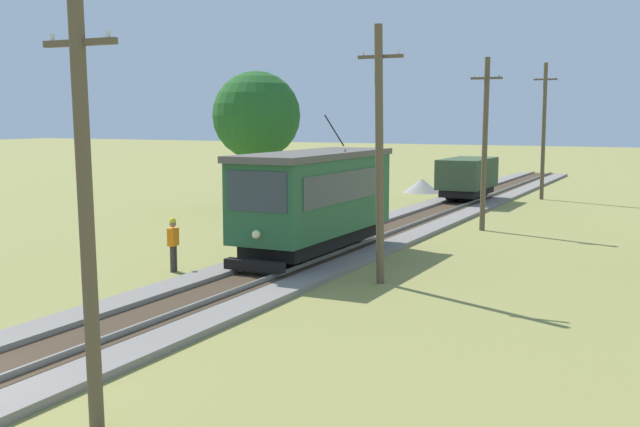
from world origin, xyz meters
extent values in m
cube|color=#235633|center=(0.00, 15.42, 2.30)|extent=(2.50, 8.00, 2.60)
cube|color=#56514C|center=(0.00, 15.42, 3.71)|extent=(2.60, 8.32, 0.22)
cube|color=black|center=(0.00, 15.42, 0.72)|extent=(2.10, 7.04, 0.44)
cube|color=#2D3842|center=(0.00, 11.41, 2.77)|extent=(2.10, 0.03, 1.25)
cube|color=#2D3842|center=(1.26, 15.42, 2.66)|extent=(0.02, 6.72, 1.04)
sphere|color=#F4EAB2|center=(0.00, 11.36, 1.45)|extent=(0.28, 0.28, 0.28)
cylinder|color=black|center=(0.00, 17.02, 4.52)|extent=(0.05, 1.67, 1.19)
cube|color=black|center=(0.00, 11.22, 0.50)|extent=(2.00, 0.36, 0.32)
cylinder|color=black|center=(0.00, 13.18, 0.72)|extent=(1.54, 0.80, 0.80)
cylinder|color=black|center=(0.00, 17.66, 0.72)|extent=(1.54, 0.80, 0.80)
cube|color=#384C33|center=(0.00, 35.47, 1.78)|extent=(2.40, 5.20, 1.70)
cube|color=black|center=(0.00, 35.47, 0.70)|extent=(2.02, 4.78, 0.38)
cylinder|color=black|center=(0.00, 33.91, 0.70)|extent=(1.54, 0.76, 0.76)
cylinder|color=black|center=(0.00, 37.03, 0.70)|extent=(1.54, 0.76, 0.76)
cylinder|color=brown|center=(3.56, 0.30, 3.49)|extent=(0.24, 0.37, 6.98)
cube|color=brown|center=(3.56, 0.30, 6.14)|extent=(1.40, 0.10, 0.10)
cylinder|color=silver|center=(3.01, 0.30, 6.24)|extent=(0.08, 0.08, 0.10)
cylinder|color=silver|center=(4.11, 0.30, 6.24)|extent=(0.08, 0.08, 0.10)
cylinder|color=brown|center=(3.56, 12.55, 3.85)|extent=(0.24, 0.61, 7.70)
cube|color=brown|center=(3.56, 12.55, 6.78)|extent=(1.40, 0.10, 0.10)
cylinder|color=silver|center=(3.01, 12.55, 6.88)|extent=(0.08, 0.08, 0.10)
cylinder|color=silver|center=(4.11, 12.55, 6.88)|extent=(0.08, 0.08, 0.10)
cylinder|color=brown|center=(3.56, 25.11, 3.82)|extent=(0.24, 0.46, 7.64)
cube|color=brown|center=(3.56, 25.11, 6.72)|extent=(1.40, 0.10, 0.10)
cylinder|color=silver|center=(3.01, 25.11, 6.82)|extent=(0.08, 0.08, 0.10)
cylinder|color=silver|center=(4.11, 25.11, 6.82)|extent=(0.08, 0.08, 0.10)
cylinder|color=brown|center=(3.56, 39.49, 4.14)|extent=(0.24, 0.32, 8.29)
cube|color=brown|center=(3.56, 39.49, 7.29)|extent=(1.40, 0.10, 0.10)
cylinder|color=silver|center=(3.01, 39.49, 7.39)|extent=(0.08, 0.08, 0.10)
cylinder|color=silver|center=(4.11, 39.49, 7.39)|extent=(0.08, 0.08, 0.10)
cone|color=#9E998E|center=(-4.44, 40.36, 0.47)|extent=(2.44, 2.44, 0.95)
cylinder|color=#38332D|center=(-3.15, 11.30, 0.43)|extent=(0.15, 0.15, 0.86)
cylinder|color=#38332D|center=(-3.17, 11.46, 0.43)|extent=(0.15, 0.15, 0.86)
cube|color=orange|center=(-3.16, 11.38, 1.15)|extent=(0.29, 0.41, 0.58)
sphere|color=#936B51|center=(-3.16, 11.38, 1.58)|extent=(0.22, 0.22, 0.22)
sphere|color=yellow|center=(-3.16, 11.38, 1.68)|extent=(0.21, 0.21, 0.21)
cylinder|color=#4C3823|center=(-9.27, 26.98, 1.68)|extent=(0.32, 0.32, 3.35)
sphere|color=#235B23|center=(-9.27, 26.98, 5.12)|extent=(4.71, 4.71, 4.71)
camera|label=1|loc=(12.01, -8.70, 5.02)|focal=43.16mm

